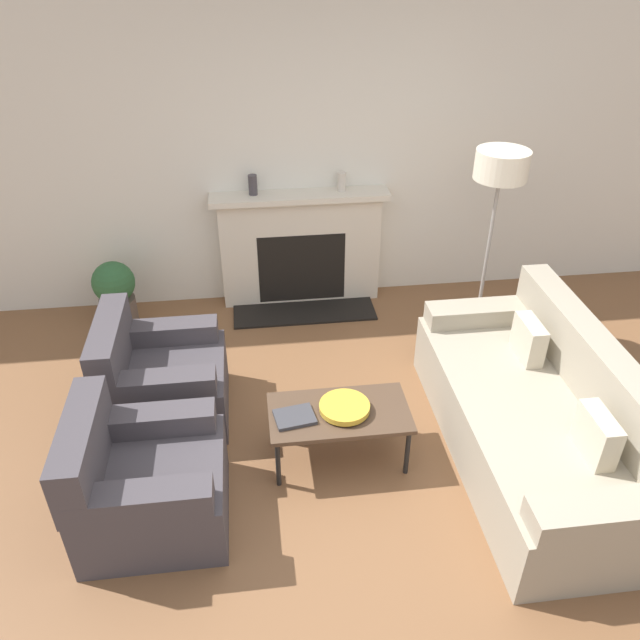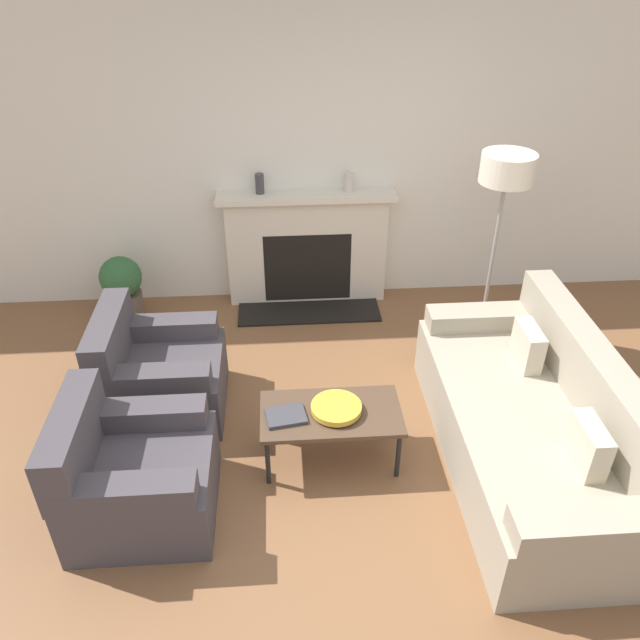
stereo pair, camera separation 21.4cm
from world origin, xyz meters
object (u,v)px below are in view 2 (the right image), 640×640
(armchair_far, at_px, (158,374))
(bowl, at_px, (336,408))
(book, at_px, (286,416))
(potted_plant, at_px, (123,287))
(armchair_near, at_px, (134,475))
(coffee_table, at_px, (331,416))
(mantel_vase_center_left, at_px, (349,182))
(couch, at_px, (533,426))
(floor_lamp, at_px, (505,184))
(fireplace, at_px, (307,249))
(mantel_vase_left, at_px, (260,184))

(armchair_far, bearing_deg, bowl, -115.80)
(book, height_order, potted_plant, potted_plant)
(armchair_far, bearing_deg, armchair_near, -180.00)
(coffee_table, relative_size, mantel_vase_center_left, 5.70)
(couch, relative_size, floor_lamp, 1.32)
(fireplace, xyz_separation_m, couch, (1.34, -2.22, -0.20))
(mantel_vase_left, bearing_deg, fireplace, -2.17)
(fireplace, xyz_separation_m, mantel_vase_left, (-0.40, 0.02, 0.63))
(floor_lamp, bearing_deg, fireplace, 153.14)
(book, bearing_deg, armchair_far, 136.09)
(fireplace, relative_size, mantel_vase_center_left, 9.75)
(book, distance_m, mantel_vase_left, 2.27)
(couch, bearing_deg, potted_plant, -123.55)
(mantel_vase_center_left, relative_size, potted_plant, 0.26)
(armchair_near, distance_m, armchair_far, 0.97)
(fireplace, distance_m, armchair_near, 2.73)
(bowl, bearing_deg, armchair_near, -163.26)
(bowl, bearing_deg, mantel_vase_center_left, 82.08)
(armchair_far, bearing_deg, book, -124.60)
(fireplace, relative_size, armchair_far, 1.86)
(book, xyz_separation_m, floor_lamp, (1.71, 1.38, 0.97))
(potted_plant, bearing_deg, armchair_near, -77.64)
(floor_lamp, bearing_deg, armchair_far, -163.96)
(armchair_far, xyz_separation_m, book, (0.91, -0.63, 0.11))
(book, relative_size, mantel_vase_left, 1.61)
(coffee_table, height_order, book, book)
(coffee_table, relative_size, potted_plant, 1.49)
(bowl, height_order, mantel_vase_left, mantel_vase_left)
(mantel_vase_center_left, bearing_deg, potted_plant, -172.70)
(fireplace, height_order, potted_plant, fireplace)
(couch, xyz_separation_m, mantel_vase_left, (-1.74, 2.24, 0.83))
(potted_plant, bearing_deg, couch, -33.55)
(armchair_near, relative_size, book, 3.03)
(coffee_table, distance_m, mantel_vase_center_left, 2.27)
(fireplace, bearing_deg, mantel_vase_left, 177.83)
(armchair_near, xyz_separation_m, bowl, (1.23, 0.37, 0.13))
(fireplace, height_order, book, fireplace)
(book, distance_m, potted_plant, 2.34)
(bowl, height_order, potted_plant, potted_plant)
(armchair_far, distance_m, floor_lamp, 2.93)
(coffee_table, xyz_separation_m, book, (-0.29, -0.03, 0.05))
(book, relative_size, floor_lamp, 0.17)
(armchair_far, bearing_deg, mantel_vase_left, -26.73)
(floor_lamp, xyz_separation_m, potted_plant, (-3.11, 0.50, -1.05))
(potted_plant, bearing_deg, mantel_vase_left, 11.69)
(armchair_near, relative_size, floor_lamp, 0.52)
(bowl, bearing_deg, armchair_far, 154.20)
(armchair_far, bearing_deg, fireplace, -37.77)
(fireplace, xyz_separation_m, book, (-0.25, -2.12, -0.11))
(coffee_table, relative_size, bowl, 2.78)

